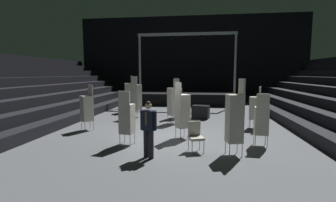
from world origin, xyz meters
TOP-DOWN VIEW (x-y plane):
  - ground_plane at (0.00, 0.00)m, footprint 22.00×30.00m
  - arena_end_wall at (0.00, 15.00)m, footprint 22.00×0.30m
  - bleacher_bank_left at (-8.00, 1.00)m, footprint 6.00×24.00m
  - stage_riser at (-0.00, 10.30)m, footprint 7.57×3.25m
  - man_with_tie at (-0.39, -2.50)m, footprint 0.56×0.37m
  - chair_stack_front_left at (0.42, -0.15)m, footprint 0.61×0.61m
  - chair_stack_front_right at (3.52, 1.99)m, footprint 0.55×0.55m
  - chair_stack_mid_left at (2.11, -1.91)m, footprint 0.53×0.53m
  - chair_stack_mid_right at (-3.78, 0.61)m, footprint 0.62×0.62m
  - chair_stack_mid_centre at (-1.41, -1.28)m, footprint 0.50×0.50m
  - chair_stack_rear_left at (-0.24, 2.55)m, footprint 0.62×0.62m
  - chair_stack_rear_right at (-2.48, 3.95)m, footprint 0.57×0.57m
  - chair_stack_rear_centre at (3.14, -0.82)m, footprint 0.48×0.48m
  - chair_stack_aisle_left at (-0.18, 4.11)m, footprint 0.53×0.53m
  - chair_stack_aisle_right at (-3.47, 5.73)m, footprint 0.53×0.53m
  - equipment_road_case at (1.11, 4.02)m, footprint 1.01×0.79m
  - loose_chair_near_man at (0.95, -1.68)m, footprint 0.56×0.56m

SIDE VIEW (x-z plane):
  - ground_plane at x=0.00m, z-range -0.10..0.00m
  - equipment_road_case at x=1.11m, z-range 0.00..0.72m
  - loose_chair_near_man at x=0.95m, z-range 0.06..1.01m
  - stage_riser at x=0.00m, z-range -2.17..3.26m
  - chair_stack_rear_centre at x=3.14m, z-range 0.00..1.80m
  - chair_stack_front_right at x=3.52m, z-range 0.00..1.88m
  - chair_stack_mid_centre at x=-1.41m, z-range 0.00..1.88m
  - man_with_tie at x=-0.39m, z-range 0.11..1.79m
  - chair_stack_mid_right at x=-3.78m, z-range 0.00..1.97m
  - chair_stack_front_left at x=0.42m, z-range 0.00..2.14m
  - chair_stack_aisle_left at x=-0.18m, z-range 0.00..2.14m
  - chair_stack_rear_left at x=-0.24m, z-range 0.00..2.22m
  - chair_stack_mid_left at x=2.11m, z-range 0.00..2.30m
  - chair_stack_rear_right at x=-2.48m, z-range 0.00..2.30m
  - chair_stack_aisle_right at x=-3.47m, z-range 0.00..2.30m
  - bleacher_bank_left at x=-8.00m, z-range 0.00..3.60m
  - arena_end_wall at x=0.00m, z-range 0.00..8.00m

